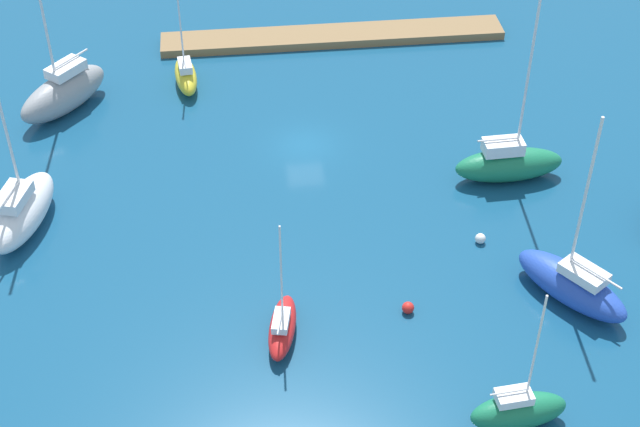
{
  "coord_description": "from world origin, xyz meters",
  "views": [
    {
      "loc": [
        4.78,
        52.15,
        36.94
      ],
      "look_at": [
        0.0,
        9.12,
        1.5
      ],
      "focal_mm": 53.76,
      "sensor_mm": 36.0,
      "label": 1
    }
  ],
  "objects": [
    {
      "name": "mooring_buoy_red",
      "position": [
        -3.99,
        16.21,
        0.33
      ],
      "size": [
        0.67,
        0.67,
        0.67
      ],
      "primitive_type": "sphere",
      "color": "red",
      "rests_on": "water"
    },
    {
      "name": "sailboat_yellow_off_beacon",
      "position": [
        7.82,
        -8.38,
        0.93
      ],
      "size": [
        2.05,
        5.06,
        8.94
      ],
      "rotation": [
        0.0,
        0.0,
        4.82
      ],
      "color": "yellow",
      "rests_on": "water"
    },
    {
      "name": "water",
      "position": [
        0.0,
        0.0,
        0.0
      ],
      "size": [
        160.0,
        160.0,
        0.0
      ],
      "primitive_type": "plane",
      "color": "navy",
      "rests_on": "ground"
    },
    {
      "name": "sailboat_red_center_basin",
      "position": [
        2.89,
        17.28,
        0.77
      ],
      "size": [
        2.27,
        4.78,
        7.41
      ],
      "rotation": [
        0.0,
        0.0,
        4.5
      ],
      "color": "red",
      "rests_on": "water"
    },
    {
      "name": "mooring_buoy_white",
      "position": [
        -9.25,
        11.01,
        0.31
      ],
      "size": [
        0.62,
        0.62,
        0.62
      ],
      "primitive_type": "sphere",
      "color": "white",
      "rests_on": "water"
    },
    {
      "name": "sailboat_blue_outer_mooring",
      "position": [
        -12.99,
        16.17,
        1.12
      ],
      "size": [
        5.97,
        7.05,
        11.75
      ],
      "rotation": [
        0.0,
        0.0,
        5.33
      ],
      "color": "#2347B2",
      "rests_on": "water"
    },
    {
      "name": "sailboat_white_mid_basin",
      "position": [
        17.41,
        6.71,
        1.35
      ],
      "size": [
        4.36,
        7.6,
        11.59
      ],
      "rotation": [
        0.0,
        0.0,
        4.43
      ],
      "color": "white",
      "rests_on": "water"
    },
    {
      "name": "sailboat_green_lone_north",
      "position": [
        -12.41,
        5.08,
        1.23
      ],
      "size": [
        7.02,
        2.52,
        13.18
      ],
      "rotation": [
        0.0,
        0.0,
        3.18
      ],
      "color": "#19724C",
      "rests_on": "water"
    },
    {
      "name": "sailboat_gray_near_pier",
      "position": [
        16.21,
        -6.11,
        1.48
      ],
      "size": [
        6.74,
        7.35,
        13.36
      ],
      "rotation": [
        0.0,
        0.0,
        0.87
      ],
      "color": "gray",
      "rests_on": "water"
    },
    {
      "name": "pier_dock",
      "position": [
        -3.58,
        -14.0,
        0.31
      ],
      "size": [
        26.7,
        3.02,
        0.62
      ],
      "primitive_type": "cube",
      "color": "olive",
      "rests_on": "ground"
    },
    {
      "name": "sailboat_green_far_south",
      "position": [
        -7.79,
        24.17,
        0.99
      ],
      "size": [
        4.88,
        2.11,
        8.49
      ],
      "rotation": [
        0.0,
        0.0,
        3.23
      ],
      "color": "#19724C",
      "rests_on": "water"
    }
  ]
}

